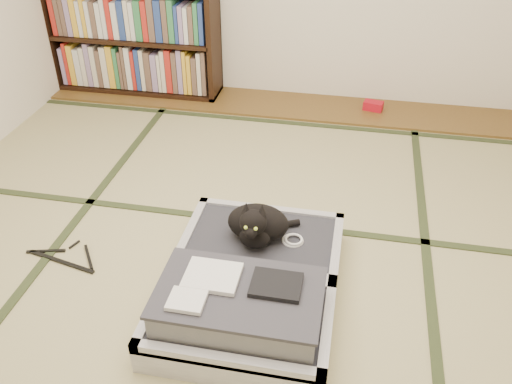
# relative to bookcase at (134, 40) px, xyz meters

# --- Properties ---
(floor) EXTENTS (4.50, 4.50, 0.00)m
(floor) POSITION_rel_bookcase_xyz_m (1.33, -2.07, -0.45)
(floor) COLOR tan
(floor) RESTS_ON ground
(wood_strip) EXTENTS (4.00, 0.50, 0.02)m
(wood_strip) POSITION_rel_bookcase_xyz_m (1.33, -0.07, -0.44)
(wood_strip) COLOR brown
(wood_strip) RESTS_ON ground
(red_item) EXTENTS (0.17, 0.12, 0.07)m
(red_item) POSITION_rel_bookcase_xyz_m (2.01, -0.04, -0.40)
(red_item) COLOR #AF0E1C
(red_item) RESTS_ON wood_strip
(tatami_borders) EXTENTS (4.00, 4.50, 0.01)m
(tatami_borders) POSITION_rel_bookcase_xyz_m (1.33, -1.57, -0.45)
(tatami_borders) COLOR #2D381E
(tatami_borders) RESTS_ON ground
(bookcase) EXTENTS (1.42, 0.33, 0.92)m
(bookcase) POSITION_rel_bookcase_xyz_m (0.00, 0.00, 0.00)
(bookcase) COLOR black
(bookcase) RESTS_ON wood_strip
(suitcase) EXTENTS (0.81, 1.08, 0.32)m
(suitcase) POSITION_rel_bookcase_xyz_m (1.46, -2.31, -0.34)
(suitcase) COLOR silver
(suitcase) RESTS_ON floor
(cat) EXTENTS (0.36, 0.36, 0.29)m
(cat) POSITION_rel_bookcase_xyz_m (1.44, -2.02, -0.19)
(cat) COLOR black
(cat) RESTS_ON suitcase
(cable_coil) EXTENTS (0.11, 0.11, 0.03)m
(cable_coil) POSITION_rel_bookcase_xyz_m (1.62, -1.99, -0.28)
(cable_coil) COLOR white
(cable_coil) RESTS_ON suitcase
(hanger) EXTENTS (0.43, 0.24, 0.01)m
(hanger) POSITION_rel_bookcase_xyz_m (0.42, -2.18, -0.44)
(hanger) COLOR black
(hanger) RESTS_ON floor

